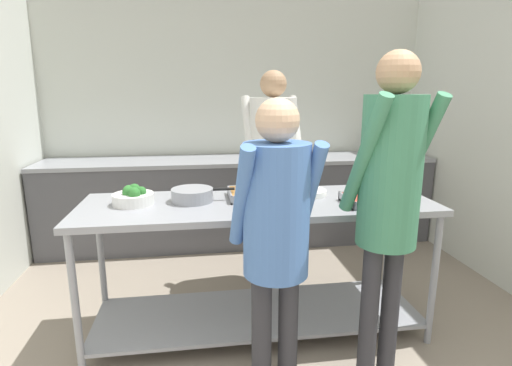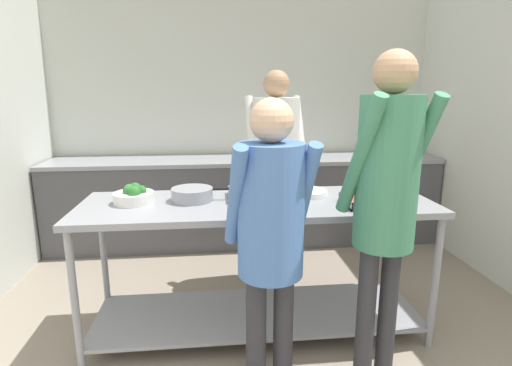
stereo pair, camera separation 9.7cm
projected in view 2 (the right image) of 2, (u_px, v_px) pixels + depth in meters
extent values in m
cube|color=silver|center=(243.00, 117.00, 4.47)|extent=(4.22, 0.06, 2.65)
cube|color=#4C4C51|center=(246.00, 202.00, 4.31)|extent=(4.06, 0.62, 0.88)
cube|color=gray|center=(246.00, 160.00, 4.21)|extent=(4.06, 0.65, 0.04)
cube|color=black|center=(248.00, 159.00, 4.21)|extent=(0.51, 0.44, 0.02)
cube|color=gray|center=(258.00, 204.00, 2.58)|extent=(2.26, 0.73, 0.04)
cube|color=gray|center=(258.00, 313.00, 2.76)|extent=(2.18, 0.65, 0.02)
cylinder|color=gray|center=(75.00, 303.00, 2.27)|extent=(0.04, 0.04, 0.88)
cylinder|color=gray|center=(435.00, 284.00, 2.49)|extent=(0.04, 0.04, 0.88)
cylinder|color=gray|center=(104.00, 258.00, 2.88)|extent=(0.04, 0.04, 0.88)
cylinder|color=gray|center=(391.00, 246.00, 3.10)|extent=(0.04, 0.04, 0.88)
cylinder|color=silver|center=(134.00, 198.00, 2.54)|extent=(0.25, 0.25, 0.07)
sphere|color=#2D702D|center=(142.00, 190.00, 2.52)|extent=(0.06, 0.06, 0.06)
sphere|color=#2D702D|center=(135.00, 189.00, 2.57)|extent=(0.08, 0.08, 0.08)
sphere|color=#2D702D|center=(129.00, 189.00, 2.55)|extent=(0.07, 0.07, 0.07)
sphere|color=#2D702D|center=(129.00, 191.00, 2.51)|extent=(0.07, 0.07, 0.07)
sphere|color=#2D702D|center=(134.00, 192.00, 2.47)|extent=(0.08, 0.08, 0.08)
cylinder|color=gray|center=(192.00, 194.00, 2.59)|extent=(0.27, 0.27, 0.08)
cylinder|color=beige|center=(192.00, 189.00, 2.58)|extent=(0.24, 0.24, 0.01)
cylinder|color=black|center=(224.00, 189.00, 2.60)|extent=(0.14, 0.02, 0.02)
cube|color=gray|center=(256.00, 197.00, 2.67)|extent=(0.37, 0.30, 0.01)
cube|color=#9E6B33|center=(256.00, 193.00, 2.66)|extent=(0.34, 0.28, 0.04)
cube|color=gray|center=(259.00, 199.00, 2.52)|extent=(0.37, 0.01, 0.05)
cube|color=gray|center=(254.00, 189.00, 2.80)|extent=(0.37, 0.01, 0.05)
cube|color=gray|center=(230.00, 194.00, 2.65)|extent=(0.01, 0.30, 0.05)
cube|color=gray|center=(283.00, 193.00, 2.68)|extent=(0.01, 0.30, 0.05)
cylinder|color=white|center=(307.00, 194.00, 2.73)|extent=(0.27, 0.27, 0.01)
cylinder|color=white|center=(307.00, 193.00, 2.73)|extent=(0.27, 0.27, 0.01)
cylinder|color=white|center=(307.00, 191.00, 2.73)|extent=(0.27, 0.27, 0.01)
cube|color=gray|center=(375.00, 204.00, 2.50)|extent=(0.39, 0.26, 0.01)
cube|color=#B23D2D|center=(375.00, 200.00, 2.49)|extent=(0.36, 0.24, 0.04)
cube|color=gray|center=(383.00, 207.00, 2.37)|extent=(0.39, 0.01, 0.05)
cube|color=gray|center=(368.00, 196.00, 2.61)|extent=(0.39, 0.01, 0.05)
cube|color=gray|center=(346.00, 202.00, 2.47)|extent=(0.01, 0.26, 0.05)
cube|color=gray|center=(404.00, 200.00, 2.51)|extent=(0.01, 0.26, 0.05)
cylinder|color=#2D2D33|center=(256.00, 338.00, 2.08)|extent=(0.11, 0.11, 0.72)
cylinder|color=#2D2D33|center=(283.00, 334.00, 2.12)|extent=(0.11, 0.11, 0.72)
cylinder|color=#4770B2|center=(236.00, 197.00, 1.88)|extent=(0.12, 0.31, 0.54)
cylinder|color=#4770B2|center=(305.00, 193.00, 1.97)|extent=(0.12, 0.31, 0.54)
cylinder|color=#4770B2|center=(271.00, 210.00, 1.94)|extent=(0.33, 0.33, 0.66)
sphere|color=tan|center=(272.00, 120.00, 1.85)|extent=(0.21, 0.21, 0.21)
cylinder|color=#2D2D33|center=(365.00, 319.00, 2.15)|extent=(0.10, 0.10, 0.83)
cylinder|color=#2D2D33|center=(387.00, 315.00, 2.19)|extent=(0.10, 0.10, 0.83)
cylinder|color=#3D7F5B|center=(360.00, 157.00, 1.92)|extent=(0.14, 0.35, 0.62)
cylinder|color=#3D7F5B|center=(416.00, 154.00, 2.02)|extent=(0.14, 0.35, 0.62)
cylinder|color=#3D7F5B|center=(387.00, 173.00, 1.99)|extent=(0.31, 0.31, 0.77)
sphere|color=tan|center=(395.00, 72.00, 1.88)|extent=(0.21, 0.21, 0.21)
cylinder|color=#2D2D33|center=(284.00, 236.00, 3.41)|extent=(0.12, 0.12, 0.81)
cylinder|color=#2D2D33|center=(265.00, 237.00, 3.38)|extent=(0.12, 0.12, 0.81)
cylinder|color=silver|center=(299.00, 134.00, 3.23)|extent=(0.10, 0.34, 0.61)
cylinder|color=silver|center=(252.00, 135.00, 3.16)|extent=(0.10, 0.34, 0.61)
cylinder|color=silver|center=(276.00, 145.00, 3.21)|extent=(0.37, 0.37, 0.75)
sphere|color=tan|center=(276.00, 84.00, 3.11)|extent=(0.21, 0.21, 0.21)
cylinder|color=silver|center=(377.00, 146.00, 4.39)|extent=(0.06, 0.06, 0.19)
cone|color=silver|center=(377.00, 134.00, 4.36)|extent=(0.06, 0.06, 0.07)
cylinder|color=black|center=(378.00, 130.00, 4.35)|extent=(0.03, 0.03, 0.02)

